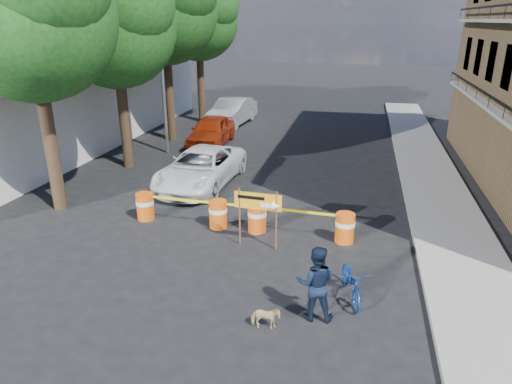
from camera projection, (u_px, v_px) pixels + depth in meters
The scene contains 19 objects.
ground at pixel (233, 256), 12.73m from camera, with size 120.00×120.00×0.00m, color black.
sidewalk_east at pixel (437, 196), 16.88m from camera, with size 2.40×40.00×0.15m, color gray.
white_building at pixel (41, 86), 23.50m from camera, with size 8.00×22.00×6.00m, color silver.
tree_near at pixel (31, 14), 13.71m from camera, with size 5.46×5.20×9.15m.
tree_mid_a at pixel (116, 24), 18.39m from camera, with size 5.25×5.00×8.68m.
tree_mid_b at pixel (165, 8), 22.69m from camera, with size 5.67×5.40×9.62m.
tree_far at pixel (199, 19), 27.43m from camera, with size 5.04×4.80×8.84m.
streetlamp at pixel (163, 61), 21.08m from camera, with size 1.25×0.18×8.00m.
barrel_far_left at pixel (145, 206), 14.95m from camera, with size 0.58×0.58×0.90m.
barrel_mid_left at pixel (218, 214), 14.36m from camera, with size 0.58×0.58×0.90m.
barrel_mid_right at pixel (257, 217), 14.08m from camera, with size 0.58×0.58×0.90m.
barrel_far_right at pixel (345, 227), 13.41m from camera, with size 0.58×0.58×0.90m.
detour_sign at pixel (264, 206), 12.76m from camera, with size 1.38×0.27×1.77m.
pedestrian at pixel (316, 283), 9.83m from camera, with size 0.85×0.66×1.74m, color black.
bicycle at pixel (353, 266), 10.57m from camera, with size 0.58×0.88×1.67m, color #133C9C.
dog at pixel (266, 318), 9.66m from camera, with size 0.29×0.64×0.54m, color tan.
suv_white at pixel (201, 168), 17.98m from camera, with size 2.38×5.17×1.44m, color white.
sedan_red at pixel (211, 131), 23.79m from camera, with size 1.79×4.44×1.51m, color #97270C.
sedan_silver at pixel (232, 112), 28.35m from camera, with size 1.74×4.98×1.64m, color #A4A6AB.
Camera 1 is at (3.16, -10.83, 6.20)m, focal length 32.00 mm.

